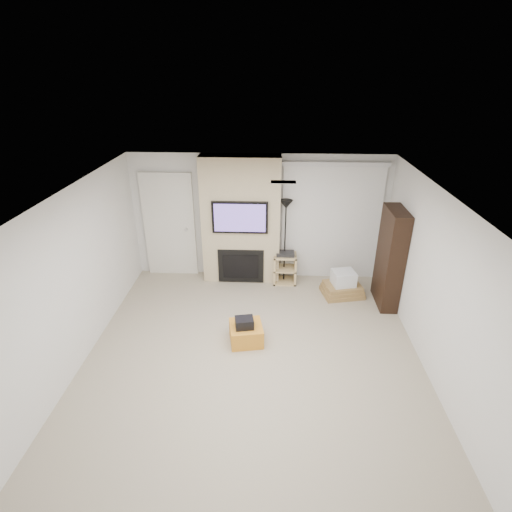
{
  "coord_description": "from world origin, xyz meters",
  "views": [
    {
      "loc": [
        0.26,
        -4.66,
        3.99
      ],
      "look_at": [
        0.0,
        1.2,
        1.15
      ],
      "focal_mm": 28.0,
      "sensor_mm": 36.0,
      "label": 1
    }
  ],
  "objects_px": {
    "ottoman": "(246,333)",
    "bookshelf": "(390,258)",
    "box_stack": "(343,286)",
    "floor_lamp": "(286,219)",
    "av_stand": "(285,266)"
  },
  "relations": [
    {
      "from": "av_stand",
      "to": "ottoman",
      "type": "bearing_deg",
      "value": -108.31
    },
    {
      "from": "floor_lamp",
      "to": "av_stand",
      "type": "height_order",
      "value": "floor_lamp"
    },
    {
      "from": "ottoman",
      "to": "bookshelf",
      "type": "height_order",
      "value": "bookshelf"
    },
    {
      "from": "box_stack",
      "to": "ottoman",
      "type": "bearing_deg",
      "value": -139.13
    },
    {
      "from": "ottoman",
      "to": "bookshelf",
      "type": "bearing_deg",
      "value": 27.19
    },
    {
      "from": "floor_lamp",
      "to": "bookshelf",
      "type": "bearing_deg",
      "value": -21.89
    },
    {
      "from": "ottoman",
      "to": "floor_lamp",
      "type": "bearing_deg",
      "value": 72.49
    },
    {
      "from": "floor_lamp",
      "to": "ottoman",
      "type": "bearing_deg",
      "value": -107.51
    },
    {
      "from": "ottoman",
      "to": "floor_lamp",
      "type": "distance_m",
      "value": 2.41
    },
    {
      "from": "av_stand",
      "to": "bookshelf",
      "type": "relative_size",
      "value": 0.37
    },
    {
      "from": "floor_lamp",
      "to": "box_stack",
      "type": "bearing_deg",
      "value": -24.34
    },
    {
      "from": "av_stand",
      "to": "bookshelf",
      "type": "height_order",
      "value": "bookshelf"
    },
    {
      "from": "ottoman",
      "to": "bookshelf",
      "type": "relative_size",
      "value": 0.28
    },
    {
      "from": "ottoman",
      "to": "av_stand",
      "type": "bearing_deg",
      "value": 71.69
    },
    {
      "from": "ottoman",
      "to": "bookshelf",
      "type": "distance_m",
      "value": 2.87
    }
  ]
}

